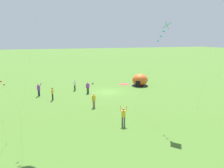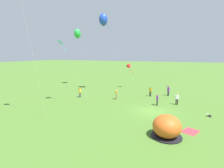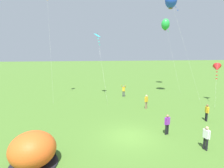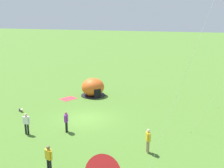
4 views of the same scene
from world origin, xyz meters
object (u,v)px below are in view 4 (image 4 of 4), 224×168
Objects in this scene: person_far_back at (148,140)px; person_near_tent at (66,121)px; toddler_crawling at (21,110)px; person_strolling at (49,158)px; person_watching_sky at (26,123)px; popup_tent at (93,87)px.

person_far_back is 6.90m from person_near_tent.
person_strolling is at bearing 47.72° from toddler_crawling.
toddler_crawling is at bearing -132.28° from person_strolling.
toddler_crawling is 5.56m from person_watching_sky.
person_far_back is (-4.38, 4.88, 0.00)m from person_strolling.
person_strolling is 6.56m from person_far_back.
popup_tent is at bearing -164.40° from person_strolling.
person_watching_sky is at bearing -2.13° from popup_tent.
popup_tent is at bearing -139.76° from person_far_back.
toddler_crawling is (7.40, -4.29, -0.82)m from popup_tent.
person_near_tent is 1.00× the size of person_watching_sky.
toddler_crawling is 0.32× the size of person_far_back.
person_watching_sky is (3.93, 3.87, 0.79)m from toddler_crawling.
person_strolling and person_near_tent have the same top height.
popup_tent is 8.59m from toddler_crawling.
person_strolling is at bearing 20.35° from person_near_tent.
popup_tent reaches higher than person_strolling.
person_near_tent is (-0.92, -6.84, 0.00)m from person_far_back.
person_far_back is at bearing 82.38° from person_near_tent.
person_far_back is (3.36, 13.39, 0.79)m from toddler_crawling.
person_watching_sky is (11.33, -0.42, -0.03)m from popup_tent.
person_strolling is 6.01m from person_watching_sky.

